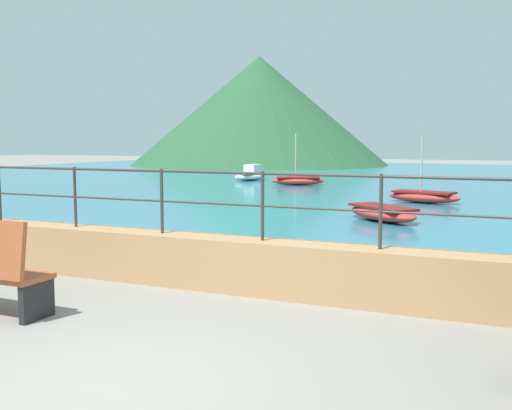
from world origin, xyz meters
TOP-DOWN VIEW (x-y plane):
  - ground_plane at (0.00, 0.00)m, footprint 120.00×120.00m
  - promenade_wall at (0.00, 3.20)m, footprint 20.00×0.56m
  - railing at (0.00, 3.20)m, footprint 18.44×0.04m
  - lake_water at (0.00, 25.84)m, footprint 64.00×44.32m
  - hill_main at (-16.31, 40.24)m, footprint 20.48×20.48m
  - boat_0 at (0.27, 15.23)m, footprint 2.45×1.44m
  - boat_1 at (-0.00, 10.51)m, footprint 2.32×2.20m
  - boat_2 at (-5.86, 20.62)m, footprint 2.47×1.76m
  - boat_4 at (-9.06, 22.73)m, footprint 1.30×2.42m

SIDE VIEW (x-z plane):
  - ground_plane at x=0.00m, z-range 0.00..0.00m
  - lake_water at x=0.00m, z-range 0.00..0.06m
  - boat_1 at x=0.00m, z-range 0.08..0.44m
  - boat_0 at x=0.27m, z-range -0.76..1.28m
  - boat_2 at x=-5.86m, z-range -0.85..1.38m
  - boat_4 at x=-9.06m, z-range -0.05..0.71m
  - promenade_wall at x=0.00m, z-range 0.00..0.70m
  - railing at x=0.00m, z-range 0.86..1.76m
  - hill_main at x=-16.31m, z-range 0.00..8.61m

